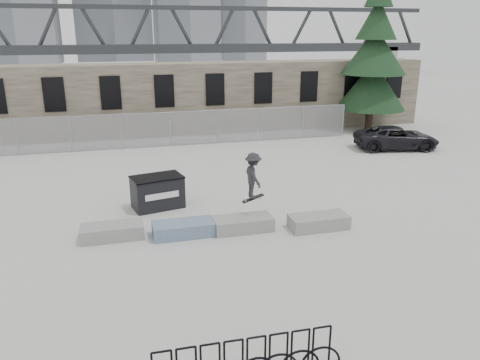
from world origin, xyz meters
name	(u,v)px	position (x,y,z in m)	size (l,w,h in m)	color
ground	(216,230)	(0.00, 0.00, 0.00)	(120.00, 120.00, 0.00)	#BCBCB6
stone_wall	(163,99)	(0.00, 16.24, 2.26)	(36.00, 2.58, 4.50)	brown
chainlink_fence	(170,129)	(0.00, 12.50, 1.04)	(22.06, 0.06, 2.02)	gray
planter_far_left	(112,231)	(-3.39, 0.20, 0.25)	(2.00, 0.90, 0.47)	gray
planter_center_left	(183,228)	(-1.12, -0.18, 0.25)	(2.00, 0.90, 0.47)	#2D5787
planter_center_right	(243,223)	(0.89, -0.27, 0.25)	(2.00, 0.90, 0.47)	gray
planter_offset	(319,221)	(3.44, -0.77, 0.25)	(2.00, 0.90, 0.47)	gray
dumpster	(157,192)	(-1.69, 2.64, 0.63)	(2.09, 1.53, 1.24)	black
bike_rack	(245,359)	(-0.94, -7.13, 0.44)	(4.04, 0.14, 0.90)	black
spruce_tree	(374,58)	(13.71, 14.02, 4.71)	(4.56, 4.56, 11.50)	#38281E
truss_bridge	(204,47)	(10.00, 55.00, 4.13)	(70.00, 3.00, 9.80)	#2D3033
suv	(396,138)	(12.36, 8.56, 0.65)	(2.16, 4.68, 1.30)	black
skateboarder	(253,176)	(1.39, 0.23, 1.75)	(0.80, 1.07, 1.73)	#262628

